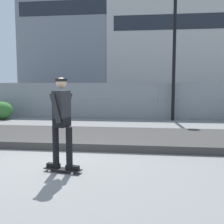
% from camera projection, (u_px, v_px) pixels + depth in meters
% --- Properties ---
extents(ground_plane, '(120.00, 120.00, 0.00)m').
position_uv_depth(ground_plane, '(56.00, 165.00, 5.98)').
color(ground_plane, slate).
extents(gravel_berm, '(13.07, 2.88, 0.21)m').
position_uv_depth(gravel_berm, '(83.00, 137.00, 8.58)').
color(gravel_berm, '#3D3A38').
rests_on(gravel_berm, ground_plane).
extents(skateboard, '(0.82, 0.36, 0.07)m').
position_uv_depth(skateboard, '(63.00, 169.00, 5.48)').
color(skateboard, black).
rests_on(skateboard, ground_plane).
extents(skater, '(0.72, 0.62, 1.85)m').
position_uv_depth(skater, '(62.00, 117.00, 5.37)').
color(skater, black).
rests_on(skater, skateboard).
extents(chain_fence, '(25.34, 0.06, 1.85)m').
position_uv_depth(chain_fence, '(108.00, 100.00, 14.00)').
color(chain_fence, gray).
rests_on(chain_fence, ground_plane).
extents(street_lamp, '(0.44, 0.44, 6.34)m').
position_uv_depth(street_lamp, '(175.00, 38.00, 12.91)').
color(street_lamp, black).
rests_on(street_lamp, ground_plane).
extents(parked_car_near, '(4.49, 2.13, 1.66)m').
position_uv_depth(parked_car_near, '(39.00, 99.00, 17.05)').
color(parked_car_near, navy).
rests_on(parked_car_near, ground_plane).
extents(parked_car_mid, '(4.50, 2.15, 1.66)m').
position_uv_depth(parked_car_mid, '(146.00, 100.00, 16.24)').
color(parked_car_mid, '#B7BABF').
rests_on(parked_car_mid, ground_plane).
extents(library_building, '(19.52, 12.51, 23.90)m').
position_uv_depth(library_building, '(78.00, 32.00, 52.52)').
color(library_building, slate).
rests_on(library_building, ground_plane).
extents(office_block, '(30.14, 13.01, 19.29)m').
position_uv_depth(office_block, '(191.00, 42.00, 50.26)').
color(office_block, '#B2AFA8').
rests_on(office_block, ground_plane).
extents(shrub_center, '(1.17, 0.96, 0.90)m').
position_uv_depth(shrub_center, '(1.00, 110.00, 13.63)').
color(shrub_center, '#336B2D').
rests_on(shrub_center, ground_plane).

